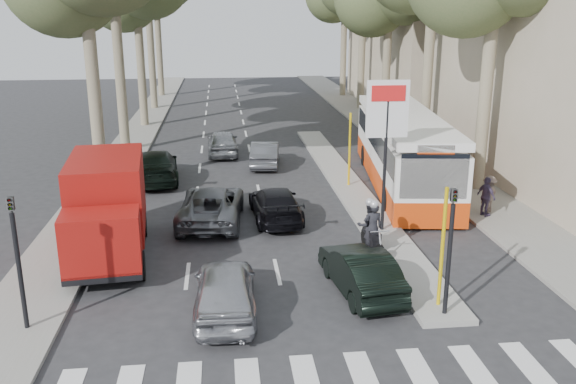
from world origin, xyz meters
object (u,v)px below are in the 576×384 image
Objects in this scene: red_truck at (107,207)px; silver_hatchback at (225,289)px; motorcycle at (371,228)px; dark_hatchback at (361,271)px; city_bus at (403,148)px.

silver_hatchback is at bearing -55.82° from red_truck.
dark_hatchback is at bearing -113.58° from motorcycle.
red_truck is at bearing -49.26° from silver_hatchback.
dark_hatchback is at bearing -30.95° from red_truck.
red_truck reaches higher than silver_hatchback.
silver_hatchback is at bearing -118.51° from city_bus.
city_bus is (8.39, 11.87, 1.08)m from silver_hatchback.
silver_hatchback is 6.22m from motorcycle.
city_bus is 8.82m from motorcycle.
motorcycle is (4.93, 3.80, 0.18)m from silver_hatchback.
city_bus is at bearing -124.33° from silver_hatchback.
dark_hatchback is 3.09m from motorcycle.
red_truck is 2.74× the size of motorcycle.
city_bus is 5.74× the size of motorcycle.
dark_hatchback is at bearing -166.27° from silver_hatchback.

